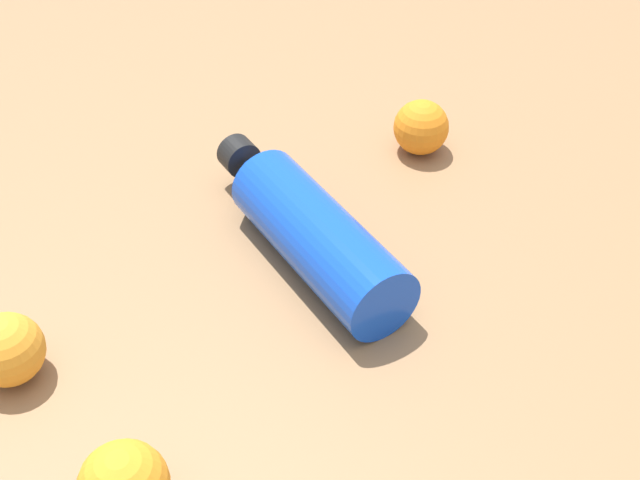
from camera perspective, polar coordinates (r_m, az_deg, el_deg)
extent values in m
plane|color=olive|center=(0.86, 0.94, -1.76)|extent=(2.40, 2.40, 0.00)
cylinder|color=blue|center=(0.83, 0.00, 0.00)|extent=(0.14, 0.23, 0.08)
cone|color=blue|center=(0.92, -4.39, 4.55)|extent=(0.09, 0.06, 0.08)
cylinder|color=black|center=(0.95, -5.41, 5.59)|extent=(0.05, 0.04, 0.04)
sphere|color=orange|center=(0.79, -20.08, -6.85)|extent=(0.06, 0.06, 0.06)
sphere|color=orange|center=(1.01, 6.73, 7.45)|extent=(0.06, 0.06, 0.06)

